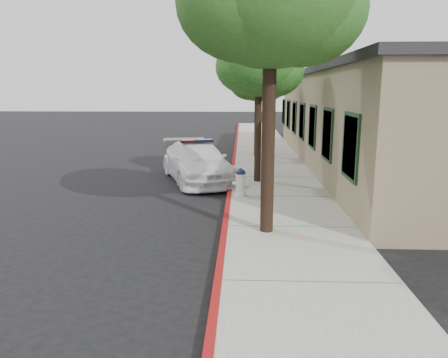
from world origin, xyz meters
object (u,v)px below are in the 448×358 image
at_px(clapboard_building, 388,119).
at_px(street_tree_far, 258,81).
at_px(fire_hydrant, 240,182).
at_px(police_car, 197,162).
at_px(street_tree_mid, 260,65).

distance_m(clapboard_building, street_tree_far, 6.24).
distance_m(fire_hydrant, street_tree_far, 8.99).
relative_size(fire_hydrant, street_tree_far, 0.18).
distance_m(clapboard_building, police_car, 8.63).
xyz_separation_m(clapboard_building, fire_hydrant, (-6.28, -5.99, -1.55)).
xyz_separation_m(clapboard_building, street_tree_far, (-5.53, 2.37, 1.66)).
height_order(fire_hydrant, street_tree_mid, street_tree_mid).
bearing_deg(clapboard_building, police_car, -158.28).
relative_size(clapboard_building, street_tree_mid, 3.92).
height_order(clapboard_building, fire_hydrant, clapboard_building).
bearing_deg(street_tree_far, police_car, -113.32).
relative_size(street_tree_mid, street_tree_far, 1.10).
xyz_separation_m(police_car, street_tree_far, (2.38, 5.52, 3.06)).
bearing_deg(street_tree_far, street_tree_mid, -91.33).
relative_size(police_car, street_tree_far, 1.10).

